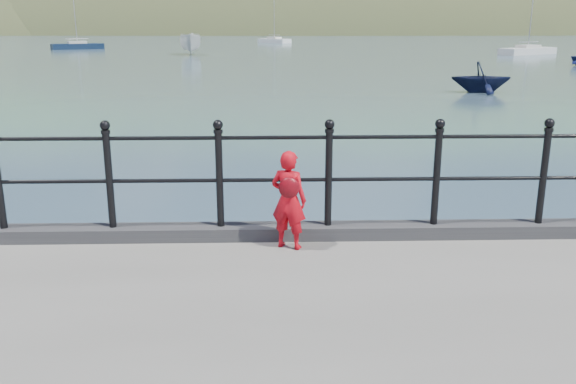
{
  "coord_description": "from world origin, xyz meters",
  "views": [
    {
      "loc": [
        -0.04,
        -6.64,
        3.35
      ],
      "look_at": [
        0.15,
        -0.2,
        1.55
      ],
      "focal_mm": 38.0,
      "sensor_mm": 36.0,
      "label": 1
    }
  ],
  "objects_px": {
    "sailboat_far": "(528,51)",
    "railing": "(274,167)",
    "launch_white": "(191,44)",
    "launch_navy": "(481,77)",
    "child": "(289,199)",
    "sailboat_deep": "(274,41)",
    "sailboat_left": "(78,47)"
  },
  "relations": [
    {
      "from": "launch_white",
      "to": "sailboat_deep",
      "type": "bearing_deg",
      "value": 69.23
    },
    {
      "from": "child",
      "to": "launch_navy",
      "type": "relative_size",
      "value": 0.38
    },
    {
      "from": "launch_navy",
      "to": "sailboat_far",
      "type": "xyz_separation_m",
      "value": [
        17.21,
        35.89,
        -0.41
      ]
    },
    {
      "from": "sailboat_deep",
      "to": "railing",
      "type": "bearing_deg",
      "value": -39.59
    },
    {
      "from": "child",
      "to": "sailboat_deep",
      "type": "xyz_separation_m",
      "value": [
        0.61,
        96.68,
        -1.2
      ]
    },
    {
      "from": "launch_white",
      "to": "launch_navy",
      "type": "xyz_separation_m",
      "value": [
        18.57,
        -36.11,
        -0.39
      ]
    },
    {
      "from": "child",
      "to": "sailboat_left",
      "type": "distance_m",
      "value": 77.98
    },
    {
      "from": "launch_white",
      "to": "sailboat_far",
      "type": "relative_size",
      "value": 0.56
    },
    {
      "from": "railing",
      "to": "sailboat_left",
      "type": "relative_size",
      "value": 2.03
    },
    {
      "from": "railing",
      "to": "sailboat_far",
      "type": "relative_size",
      "value": 1.72
    },
    {
      "from": "child",
      "to": "sailboat_far",
      "type": "height_order",
      "value": "sailboat_far"
    },
    {
      "from": "sailboat_far",
      "to": "railing",
      "type": "bearing_deg",
      "value": -147.66
    },
    {
      "from": "launch_white",
      "to": "sailboat_left",
      "type": "bearing_deg",
      "value": 131.57
    },
    {
      "from": "launch_white",
      "to": "sailboat_far",
      "type": "xyz_separation_m",
      "value": [
        35.77,
        -0.22,
        -0.8
      ]
    },
    {
      "from": "launch_white",
      "to": "launch_navy",
      "type": "bearing_deg",
      "value": -69.79
    },
    {
      "from": "sailboat_left",
      "to": "child",
      "type": "bearing_deg",
      "value": -99.04
    },
    {
      "from": "sailboat_far",
      "to": "child",
      "type": "bearing_deg",
      "value": -147.43
    },
    {
      "from": "launch_navy",
      "to": "sailboat_far",
      "type": "distance_m",
      "value": 39.81
    },
    {
      "from": "sailboat_far",
      "to": "sailboat_left",
      "type": "relative_size",
      "value": 1.18
    },
    {
      "from": "sailboat_far",
      "to": "launch_navy",
      "type": "bearing_deg",
      "value": -148.38
    },
    {
      "from": "launch_navy",
      "to": "sailboat_left",
      "type": "height_order",
      "value": "sailboat_left"
    },
    {
      "from": "child",
      "to": "launch_white",
      "type": "height_order",
      "value": "launch_white"
    },
    {
      "from": "launch_white",
      "to": "sailboat_far",
      "type": "height_order",
      "value": "sailboat_far"
    },
    {
      "from": "launch_navy",
      "to": "sailboat_far",
      "type": "height_order",
      "value": "sailboat_far"
    },
    {
      "from": "child",
      "to": "launch_navy",
      "type": "xyz_separation_m",
      "value": [
        10.13,
        23.65,
        -0.79
      ]
    },
    {
      "from": "sailboat_left",
      "to": "sailboat_deep",
      "type": "bearing_deg",
      "value": 14.6
    },
    {
      "from": "railing",
      "to": "sailboat_far",
      "type": "bearing_deg",
      "value": 65.1
    },
    {
      "from": "child",
      "to": "launch_white",
      "type": "distance_m",
      "value": 60.35
    },
    {
      "from": "child",
      "to": "sailboat_left",
      "type": "relative_size",
      "value": 0.12
    },
    {
      "from": "launch_navy",
      "to": "sailboat_left",
      "type": "xyz_separation_m",
      "value": [
        -34.71,
        50.35,
        -0.41
      ]
    },
    {
      "from": "child",
      "to": "sailboat_far",
      "type": "xyz_separation_m",
      "value": [
        27.34,
        59.54,
        -1.2
      ]
    },
    {
      "from": "launch_white",
      "to": "sailboat_deep",
      "type": "xyz_separation_m",
      "value": [
        9.04,
        36.92,
        -0.8
      ]
    }
  ]
}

